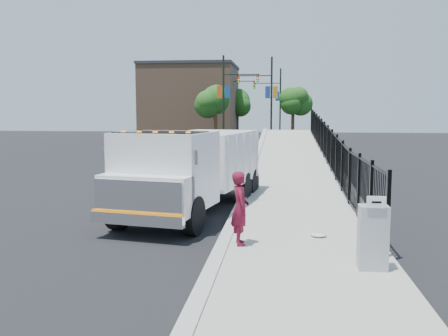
# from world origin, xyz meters

# --- Properties ---
(ground) EXTENTS (120.00, 120.00, 0.00)m
(ground) POSITION_xyz_m (0.00, 0.00, 0.00)
(ground) COLOR black
(ground) RESTS_ON ground
(sidewalk) EXTENTS (3.55, 12.00, 0.12)m
(sidewalk) POSITION_xyz_m (1.93, -2.00, 0.06)
(sidewalk) COLOR #9E998E
(sidewalk) RESTS_ON ground
(curb) EXTENTS (0.30, 12.00, 0.16)m
(curb) POSITION_xyz_m (0.00, -2.00, 0.08)
(curb) COLOR #ADAAA3
(curb) RESTS_ON ground
(ramp) EXTENTS (3.95, 24.06, 3.19)m
(ramp) POSITION_xyz_m (2.12, 16.00, 0.00)
(ramp) COLOR #9E998E
(ramp) RESTS_ON ground
(iron_fence) EXTENTS (0.10, 28.00, 1.80)m
(iron_fence) POSITION_xyz_m (3.55, 12.00, 0.90)
(iron_fence) COLOR black
(iron_fence) RESTS_ON ground
(truck) EXTENTS (3.85, 8.05, 2.65)m
(truck) POSITION_xyz_m (-1.45, 2.58, 1.49)
(truck) COLOR black
(truck) RESTS_ON ground
(worker) EXTENTS (0.53, 0.69, 1.69)m
(worker) POSITION_xyz_m (0.40, -1.40, 0.97)
(worker) COLOR maroon
(worker) RESTS_ON sidewalk
(utility_cabinet) EXTENTS (0.55, 0.40, 1.25)m
(utility_cabinet) POSITION_xyz_m (3.10, -2.87, 0.75)
(utility_cabinet) COLOR gray
(utility_cabinet) RESTS_ON sidewalk
(arrow_sign) EXTENTS (0.35, 0.04, 0.22)m
(arrow_sign) POSITION_xyz_m (3.10, -3.09, 1.48)
(arrow_sign) COLOR white
(arrow_sign) RESTS_ON utility_cabinet
(debris) EXTENTS (0.40, 0.40, 0.10)m
(debris) POSITION_xyz_m (2.25, -0.46, 0.17)
(debris) COLOR silver
(debris) RESTS_ON sidewalk
(light_pole_0) EXTENTS (3.77, 0.22, 8.00)m
(light_pole_0) POSITION_xyz_m (-3.58, 32.07, 4.36)
(light_pole_0) COLOR black
(light_pole_0) RESTS_ON ground
(light_pole_1) EXTENTS (3.78, 0.22, 8.00)m
(light_pole_1) POSITION_xyz_m (0.04, 33.75, 4.36)
(light_pole_1) COLOR black
(light_pole_1) RESTS_ON ground
(light_pole_2) EXTENTS (3.77, 0.22, 8.00)m
(light_pole_2) POSITION_xyz_m (-4.48, 42.37, 4.36)
(light_pole_2) COLOR black
(light_pole_2) RESTS_ON ground
(light_pole_3) EXTENTS (3.78, 0.22, 8.00)m
(light_pole_3) POSITION_xyz_m (0.81, 46.78, 4.36)
(light_pole_3) COLOR black
(light_pole_3) RESTS_ON ground
(tree_0) EXTENTS (2.84, 2.84, 5.42)m
(tree_0) POSITION_xyz_m (-4.99, 34.94, 3.96)
(tree_0) COLOR #382314
(tree_0) RESTS_ON ground
(tree_1) EXTENTS (2.29, 2.29, 5.15)m
(tree_1) POSITION_xyz_m (2.45, 39.62, 3.92)
(tree_1) COLOR #382314
(tree_1) RESTS_ON ground
(tree_2) EXTENTS (3.00, 3.00, 5.50)m
(tree_2) POSITION_xyz_m (-3.95, 46.93, 3.96)
(tree_2) COLOR #382314
(tree_2) RESTS_ON ground
(building) EXTENTS (10.00, 10.00, 8.00)m
(building) POSITION_xyz_m (-9.00, 44.00, 4.00)
(building) COLOR #8C664C
(building) RESTS_ON ground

